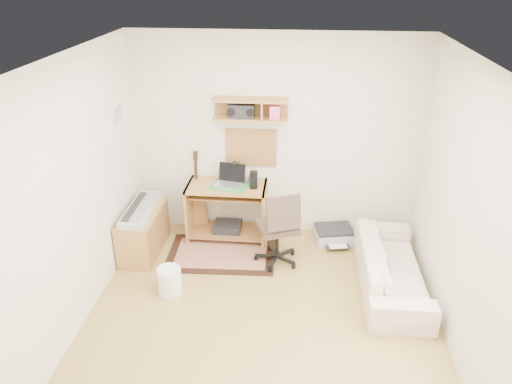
# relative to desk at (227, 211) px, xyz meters

# --- Properties ---
(floor) EXTENTS (3.60, 4.00, 0.01)m
(floor) POSITION_rel_desk_xyz_m (0.59, -1.73, -0.38)
(floor) COLOR #A88846
(floor) RESTS_ON ground
(ceiling) EXTENTS (3.60, 4.00, 0.01)m
(ceiling) POSITION_rel_desk_xyz_m (0.59, -1.73, 2.23)
(ceiling) COLOR white
(ceiling) RESTS_ON ground
(back_wall) EXTENTS (3.60, 0.01, 2.60)m
(back_wall) POSITION_rel_desk_xyz_m (0.59, 0.28, 0.93)
(back_wall) COLOR beige
(back_wall) RESTS_ON ground
(left_wall) EXTENTS (0.01, 4.00, 2.60)m
(left_wall) POSITION_rel_desk_xyz_m (-1.22, -1.73, 0.93)
(left_wall) COLOR beige
(left_wall) RESTS_ON ground
(right_wall) EXTENTS (0.01, 4.00, 2.60)m
(right_wall) POSITION_rel_desk_xyz_m (2.39, -1.73, 0.93)
(right_wall) COLOR beige
(right_wall) RESTS_ON ground
(wall_shelf) EXTENTS (0.90, 0.25, 0.26)m
(wall_shelf) POSITION_rel_desk_xyz_m (0.29, 0.15, 1.32)
(wall_shelf) COLOR #B27F3E
(wall_shelf) RESTS_ON back_wall
(cork_board) EXTENTS (0.64, 0.03, 0.49)m
(cork_board) POSITION_rel_desk_xyz_m (0.29, 0.25, 0.79)
(cork_board) COLOR tan
(cork_board) RESTS_ON back_wall
(wall_photo) EXTENTS (0.02, 0.20, 0.15)m
(wall_photo) POSITION_rel_desk_xyz_m (-1.20, -0.23, 1.34)
(wall_photo) COLOR #4C8CBF
(wall_photo) RESTS_ON left_wall
(desk) EXTENTS (1.00, 0.55, 0.75)m
(desk) POSITION_rel_desk_xyz_m (0.00, 0.00, 0.00)
(desk) COLOR #B27F3E
(desk) RESTS_ON floor
(laptop) EXTENTS (0.41, 0.41, 0.26)m
(laptop) POSITION_rel_desk_xyz_m (0.04, -0.02, 0.51)
(laptop) COLOR silver
(laptop) RESTS_ON desk
(speaker) EXTENTS (0.10, 0.10, 0.22)m
(speaker) POSITION_rel_desk_xyz_m (0.35, -0.05, 0.49)
(speaker) COLOR black
(speaker) RESTS_ON desk
(desk_lamp) EXTENTS (0.10, 0.10, 0.29)m
(desk_lamp) POSITION_rel_desk_xyz_m (0.14, 0.14, 0.52)
(desk_lamp) COLOR black
(desk_lamp) RESTS_ON desk
(pencil_cup) EXTENTS (0.07, 0.07, 0.09)m
(pencil_cup) POSITION_rel_desk_xyz_m (0.30, 0.10, 0.42)
(pencil_cup) COLOR #3854A9
(pencil_cup) RESTS_ON desk
(boombox) EXTENTS (0.31, 0.14, 0.16)m
(boombox) POSITION_rel_desk_xyz_m (0.18, 0.15, 1.30)
(boombox) COLOR black
(boombox) RESTS_ON wall_shelf
(rug) EXTENTS (1.35, 0.93, 0.02)m
(rug) POSITION_rel_desk_xyz_m (-0.02, -0.44, -0.37)
(rug) COLOR tan
(rug) RESTS_ON floor
(task_chair) EXTENTS (0.65, 0.65, 0.98)m
(task_chair) POSITION_rel_desk_xyz_m (0.67, -0.52, 0.11)
(task_chair) COLOR #3A2C22
(task_chair) RESTS_ON floor
(cabinet) EXTENTS (0.40, 0.90, 0.55)m
(cabinet) POSITION_rel_desk_xyz_m (-0.99, -0.44, -0.10)
(cabinet) COLOR #B27F3E
(cabinet) RESTS_ON floor
(music_keyboard) EXTENTS (0.27, 0.88, 0.08)m
(music_keyboard) POSITION_rel_desk_xyz_m (-0.99, -0.44, 0.21)
(music_keyboard) COLOR #B2B5BA
(music_keyboard) RESTS_ON cabinet
(guitar) EXTENTS (0.35, 0.29, 1.11)m
(guitar) POSITION_rel_desk_xyz_m (-0.43, 0.13, 0.18)
(guitar) COLOR #A86633
(guitar) RESTS_ON floor
(waste_basket) EXTENTS (0.26, 0.26, 0.31)m
(waste_basket) POSITION_rel_desk_xyz_m (-0.45, -1.25, -0.22)
(waste_basket) COLOR white
(waste_basket) RESTS_ON floor
(printer) EXTENTS (0.54, 0.46, 0.18)m
(printer) POSITION_rel_desk_xyz_m (1.39, 0.02, -0.29)
(printer) COLOR #A5A8AA
(printer) RESTS_ON floor
(sofa) EXTENTS (0.50, 1.71, 0.67)m
(sofa) POSITION_rel_desk_xyz_m (1.97, -0.89, -0.04)
(sofa) COLOR beige
(sofa) RESTS_ON floor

